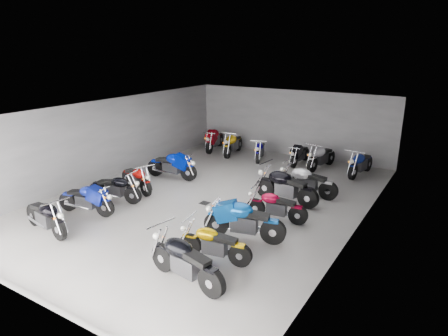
% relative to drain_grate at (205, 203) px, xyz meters
% --- Properties ---
extents(ground, '(14.00, 14.00, 0.00)m').
position_rel_drain_grate_xyz_m(ground, '(0.00, 0.50, -0.01)').
color(ground, '#9F9C97').
rests_on(ground, ground).
extents(wall_back, '(10.00, 0.10, 3.20)m').
position_rel_drain_grate_xyz_m(wall_back, '(0.00, 7.50, 1.59)').
color(wall_back, gray).
rests_on(wall_back, ground).
extents(wall_left, '(0.10, 14.00, 3.20)m').
position_rel_drain_grate_xyz_m(wall_left, '(-5.00, 0.50, 1.59)').
color(wall_left, gray).
rests_on(wall_left, ground).
extents(wall_right, '(0.10, 14.00, 3.20)m').
position_rel_drain_grate_xyz_m(wall_right, '(5.00, 0.50, 1.59)').
color(wall_right, gray).
rests_on(wall_right, ground).
extents(ceiling, '(10.00, 14.00, 0.04)m').
position_rel_drain_grate_xyz_m(ceiling, '(0.00, 0.50, 3.21)').
color(ceiling, black).
rests_on(ceiling, wall_back).
extents(drain_grate, '(0.32, 0.32, 0.01)m').
position_rel_drain_grate_xyz_m(drain_grate, '(0.00, 0.00, 0.00)').
color(drain_grate, black).
rests_on(drain_grate, ground).
extents(motorcycle_left_a, '(2.14, 0.52, 0.94)m').
position_rel_drain_grate_xyz_m(motorcycle_left_a, '(-2.63, -4.28, 0.51)').
color(motorcycle_left_a, black).
rests_on(motorcycle_left_a, ground).
extents(motorcycle_left_b, '(2.06, 0.59, 0.91)m').
position_rel_drain_grate_xyz_m(motorcycle_left_b, '(-2.73, -2.74, 0.49)').
color(motorcycle_left_b, black).
rests_on(motorcycle_left_b, ground).
extents(motorcycle_left_c, '(2.04, 0.61, 0.91)m').
position_rel_drain_grate_xyz_m(motorcycle_left_c, '(-2.73, -1.50, 0.49)').
color(motorcycle_left_c, black).
rests_on(motorcycle_left_c, ground).
extents(motorcycle_left_d, '(2.01, 0.78, 0.91)m').
position_rel_drain_grate_xyz_m(motorcycle_left_d, '(-2.83, -0.35, 0.49)').
color(motorcycle_left_d, black).
rests_on(motorcycle_left_d, ground).
extents(motorcycle_left_e, '(2.27, 0.54, 1.00)m').
position_rel_drain_grate_xyz_m(motorcycle_left_e, '(-2.65, 1.53, 0.54)').
color(motorcycle_left_e, black).
rests_on(motorcycle_left_e, ground).
extents(motorcycle_right_a, '(2.29, 0.58, 1.01)m').
position_rel_drain_grate_xyz_m(motorcycle_right_a, '(2.36, -4.21, 0.55)').
color(motorcycle_right_a, black).
rests_on(motorcycle_right_a, ground).
extents(motorcycle_right_b, '(1.98, 0.50, 0.87)m').
position_rel_drain_grate_xyz_m(motorcycle_right_b, '(2.37, -3.04, 0.47)').
color(motorcycle_right_b, black).
rests_on(motorcycle_right_b, ground).
extents(motorcycle_right_c, '(2.34, 0.74, 1.04)m').
position_rel_drain_grate_xyz_m(motorcycle_right_c, '(2.44, -1.64, 0.56)').
color(motorcycle_right_c, black).
rests_on(motorcycle_right_c, ground).
extents(motorcycle_right_d, '(1.98, 0.45, 0.87)m').
position_rel_drain_grate_xyz_m(motorcycle_right_d, '(2.68, 0.02, 0.47)').
color(motorcycle_right_d, black).
rests_on(motorcycle_right_d, ground).
extents(motorcycle_right_e, '(2.41, 0.54, 1.06)m').
position_rel_drain_grate_xyz_m(motorcycle_right_e, '(2.34, 1.55, 0.57)').
color(motorcycle_right_e, black).
rests_on(motorcycle_right_e, ground).
extents(motorcycle_right_f, '(2.25, 0.44, 0.99)m').
position_rel_drain_grate_xyz_m(motorcycle_right_f, '(2.72, 2.55, 0.53)').
color(motorcycle_right_f, black).
rests_on(motorcycle_right_f, ground).
extents(motorcycle_back_a, '(0.75, 2.34, 1.05)m').
position_rel_drain_grate_xyz_m(motorcycle_back_a, '(-3.69, 6.28, 0.56)').
color(motorcycle_back_a, black).
rests_on(motorcycle_back_a, ground).
extents(motorcycle_back_b, '(0.63, 2.29, 1.01)m').
position_rel_drain_grate_xyz_m(motorcycle_back_b, '(-2.43, 6.02, 0.55)').
color(motorcycle_back_b, black).
rests_on(motorcycle_back_b, ground).
extents(motorcycle_back_c, '(0.77, 1.92, 0.87)m').
position_rel_drain_grate_xyz_m(motorcycle_back_c, '(-0.85, 5.89, 0.47)').
color(motorcycle_back_c, black).
rests_on(motorcycle_back_c, ground).
extents(motorcycle_back_d, '(0.39, 2.01, 0.88)m').
position_rel_drain_grate_xyz_m(motorcycle_back_d, '(1.02, 6.21, 0.48)').
color(motorcycle_back_d, black).
rests_on(motorcycle_back_d, ground).
extents(motorcycle_back_e, '(0.60, 2.22, 0.98)m').
position_rel_drain_grate_xyz_m(motorcycle_back_e, '(2.08, 6.06, 0.53)').
color(motorcycle_back_e, black).
rests_on(motorcycle_back_e, ground).
extents(motorcycle_back_f, '(0.55, 2.18, 0.96)m').
position_rel_drain_grate_xyz_m(motorcycle_back_f, '(3.80, 5.98, 0.52)').
color(motorcycle_back_f, black).
rests_on(motorcycle_back_f, ground).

